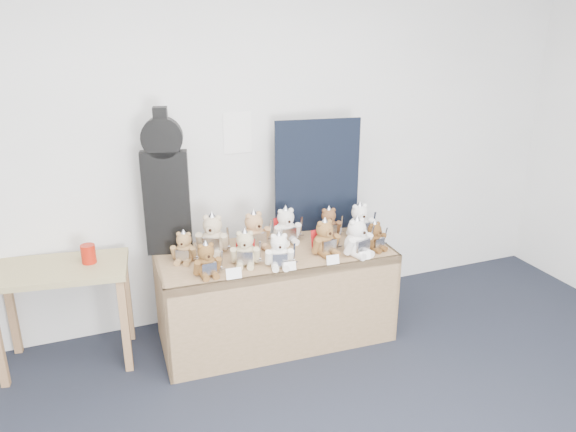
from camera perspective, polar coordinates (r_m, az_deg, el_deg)
name	(u,v)px	position (r m, az deg, el deg)	size (l,w,h in m)	color
room_shell	(237,133)	(4.11, -5.15, 8.41)	(6.00, 6.00, 6.00)	silver
display_table	(278,275)	(3.92, -1.03, -5.99)	(1.66, 0.75, 0.68)	olive
side_table	(62,284)	(3.96, -22.02, -6.44)	(0.91, 0.59, 0.71)	#A19056
guitar_case	(166,184)	(3.83, -12.33, 3.17)	(0.32, 0.16, 1.01)	black
navy_board	(317,176)	(4.17, 2.98, 4.05)	(0.64, 0.02, 0.85)	black
red_cup	(88,254)	(3.88, -19.62, -3.65)	(0.09, 0.09, 0.12)	#AE1A0B
teddy_front_far_left	(207,261)	(3.58, -8.26, -4.53)	(0.20, 0.17, 0.25)	brown
teddy_front_left	(245,249)	(3.70, -4.38, -3.41)	(0.22, 0.21, 0.27)	#BFB087
teddy_front_centre	(279,251)	(3.66, -0.90, -3.63)	(0.21, 0.19, 0.26)	white
teddy_front_right	(325,238)	(3.86, 3.77, -2.29)	(0.23, 0.20, 0.28)	brown
teddy_front_far_right	(357,238)	(3.86, 7.05, -2.26)	(0.25, 0.23, 0.30)	white
teddy_front_end	(375,237)	(3.97, 8.81, -2.14)	(0.19, 0.18, 0.23)	brown
teddy_back_left	(213,235)	(3.90, -7.66, -1.98)	(0.25, 0.25, 0.31)	#C7B291
teddy_back_centre_left	(254,232)	(3.94, -3.42, -1.60)	(0.25, 0.22, 0.30)	tan
teddy_back_centre_right	(286,227)	(4.05, -0.20, -1.09)	(0.23, 0.19, 0.29)	white
teddy_back_right	(329,223)	(4.16, 4.16, -0.76)	(0.21, 0.18, 0.25)	brown
teddy_back_end	(360,221)	(4.18, 7.29, -0.55)	(0.23, 0.18, 0.28)	white
teddy_back_far_left	(184,248)	(3.80, -10.50, -3.21)	(0.19, 0.19, 0.24)	#9D7649
entry_card_a	(234,273)	(3.53, -5.53, -5.83)	(0.10, 0.00, 0.07)	white
entry_card_b	(290,266)	(3.63, 0.19, -5.13)	(0.08, 0.00, 0.06)	white
entry_card_c	(333,260)	(3.72, 4.58, -4.45)	(0.09, 0.00, 0.06)	white
entry_card_d	(365,255)	(3.82, 7.84, -3.99)	(0.08, 0.00, 0.06)	white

